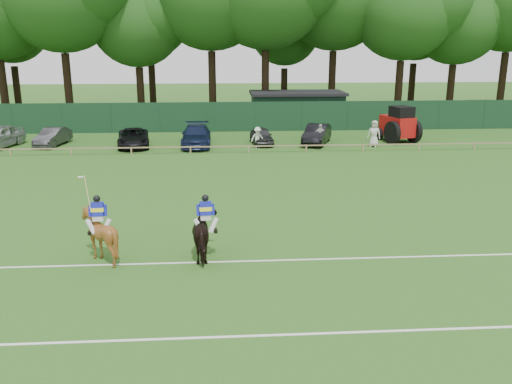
{
  "coord_description": "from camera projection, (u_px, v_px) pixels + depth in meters",
  "views": [
    {
      "loc": [
        -0.95,
        -18.65,
        7.52
      ],
      "look_at": [
        0.5,
        3.0,
        1.4
      ],
      "focal_mm": 38.0,
      "sensor_mm": 36.0,
      "label": 1
    }
  ],
  "objects": [
    {
      "name": "ground",
      "position": [
        248.0,
        251.0,
        20.01
      ],
      "size": [
        160.0,
        160.0,
        0.0
      ],
      "primitive_type": "plane",
      "color": "#1E4C14",
      "rests_on": "ground"
    },
    {
      "name": "horse_dark",
      "position": [
        206.0,
        234.0,
        19.13
      ],
      "size": [
        1.2,
        2.24,
        1.81
      ],
      "primitive_type": "imported",
      "rotation": [
        0.0,
        0.0,
        3.25
      ],
      "color": "black",
      "rests_on": "ground"
    },
    {
      "name": "horse_chestnut",
      "position": [
        100.0,
        235.0,
        18.94
      ],
      "size": [
        1.53,
        1.71,
        1.85
      ],
      "primitive_type": "imported",
      "rotation": [
        0.0,
        0.0,
        3.16
      ],
      "color": "brown",
      "rests_on": "ground"
    },
    {
      "name": "sedan_grey",
      "position": [
        53.0,
        137.0,
        39.75
      ],
      "size": [
        1.99,
        4.06,
        1.28
      ],
      "primitive_type": "imported",
      "rotation": [
        0.0,
        0.0,
        -0.17
      ],
      "color": "#2F3032",
      "rests_on": "ground"
    },
    {
      "name": "suv_black",
      "position": [
        133.0,
        138.0,
        39.27
      ],
      "size": [
        2.81,
        4.97,
        1.31
      ],
      "primitive_type": "imported",
      "rotation": [
        0.0,
        0.0,
        0.14
      ],
      "color": "black",
      "rests_on": "ground"
    },
    {
      "name": "sedan_navy",
      "position": [
        196.0,
        136.0,
        39.61
      ],
      "size": [
        2.14,
        5.18,
        1.5
      ],
      "primitive_type": "imported",
      "rotation": [
        0.0,
        0.0,
        0.01
      ],
      "color": "#121C3A",
      "rests_on": "ground"
    },
    {
      "name": "hatch_grey",
      "position": [
        261.0,
        136.0,
        40.23
      ],
      "size": [
        1.74,
        3.72,
        1.23
      ],
      "primitive_type": "imported",
      "rotation": [
        0.0,
        0.0,
        0.08
      ],
      "color": "#313234",
      "rests_on": "ground"
    },
    {
      "name": "estate_black",
      "position": [
        317.0,
        134.0,
        40.36
      ],
      "size": [
        2.96,
        4.63,
        1.44
      ],
      "primitive_type": "imported",
      "rotation": [
        0.0,
        0.0,
        -0.36
      ],
      "color": "black",
      "rests_on": "ground"
    },
    {
      "name": "spectator_left",
      "position": [
        258.0,
        138.0,
        38.67
      ],
      "size": [
        1.12,
        0.85,
        1.53
      ],
      "primitive_type": "imported",
      "rotation": [
        0.0,
        0.0,
        0.31
      ],
      "color": "silver",
      "rests_on": "ground"
    },
    {
      "name": "spectator_mid",
      "position": [
        320.0,
        135.0,
        39.48
      ],
      "size": [
        0.98,
        0.46,
        1.62
      ],
      "primitive_type": "imported",
      "rotation": [
        0.0,
        0.0,
        0.07
      ],
      "color": "beige",
      "rests_on": "ground"
    },
    {
      "name": "spectator_right",
      "position": [
        374.0,
        134.0,
        39.17
      ],
      "size": [
        1.11,
        0.96,
        1.91
      ],
      "primitive_type": "imported",
      "rotation": [
        0.0,
        0.0,
        -0.45
      ],
      "color": "beige",
      "rests_on": "ground"
    },
    {
      "name": "rider_dark",
      "position": [
        206.0,
        213.0,
        18.9
      ],
      "size": [
        0.94,
        0.41,
        1.41
      ],
      "rotation": [
        0.0,
        0.0,
        3.25
      ],
      "color": "silver",
      "rests_on": "ground"
    },
    {
      "name": "rider_chestnut",
      "position": [
        98.0,
        213.0,
        18.71
      ],
      "size": [
        0.94,
        0.57,
        2.05
      ],
      "rotation": [
        0.0,
        0.0,
        3.16
      ],
      "color": "silver",
      "rests_on": "ground"
    },
    {
      "name": "pitch_lines",
      "position": [
        254.0,
        293.0,
        16.65
      ],
      "size": [
        60.0,
        5.1,
        0.01
      ],
      "color": "silver",
      "rests_on": "ground"
    },
    {
      "name": "pitch_rail",
      "position": [
        234.0,
        146.0,
        37.18
      ],
      "size": [
        62.1,
        0.1,
        0.5
      ],
      "color": "#997F5B",
      "rests_on": "ground"
    },
    {
      "name": "perimeter_fence",
      "position": [
        231.0,
        117.0,
        45.61
      ],
      "size": [
        92.08,
        0.08,
        2.5
      ],
      "color": "#14351E",
      "rests_on": "ground"
    },
    {
      "name": "utility_shed",
      "position": [
        297.0,
        108.0,
        48.79
      ],
      "size": [
        8.4,
        4.4,
        3.04
      ],
      "color": "#14331E",
      "rests_on": "ground"
    },
    {
      "name": "tree_row",
      "position": [
        250.0,
        118.0,
        53.76
      ],
      "size": [
        96.0,
        12.0,
        21.0
      ],
      "primitive_type": null,
      "color": "#26561C",
      "rests_on": "ground"
    },
    {
      "name": "tractor",
      "position": [
        399.0,
        125.0,
        40.96
      ],
      "size": [
        3.02,
        3.73,
        2.73
      ],
      "rotation": [
        0.0,
        0.0,
        0.3
      ],
      "color": "#AB100F",
      "rests_on": "ground"
    }
  ]
}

